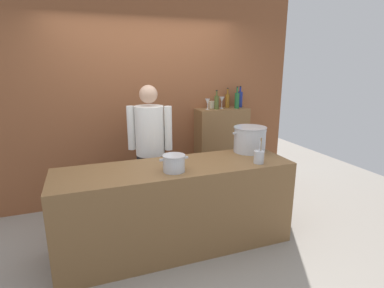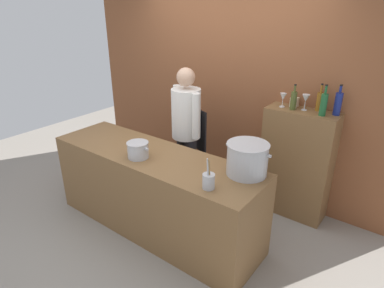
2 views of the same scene
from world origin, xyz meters
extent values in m
plane|color=gray|center=(0.00, 0.00, 0.00)|extent=(8.00, 8.00, 0.00)
cube|color=brown|center=(0.00, 1.40, 1.50)|extent=(4.40, 0.10, 3.00)
cube|color=brown|center=(0.00, 0.00, 0.45)|extent=(2.38, 0.70, 0.90)
cube|color=brown|center=(1.08, 1.19, 0.63)|extent=(0.76, 0.32, 1.27)
cylinder|color=black|center=(-0.02, 0.65, 0.42)|extent=(0.14, 0.14, 0.84)
cylinder|color=black|center=(-0.20, 0.73, 0.42)|extent=(0.14, 0.14, 0.84)
cylinder|color=white|center=(-0.11, 0.69, 1.13)|extent=(0.34, 0.34, 0.58)
cube|color=black|center=(-0.04, 0.85, 0.89)|extent=(0.28, 0.13, 0.52)
cylinder|color=white|center=(0.09, 0.60, 1.16)|extent=(0.09, 0.09, 0.52)
cylinder|color=white|center=(-0.31, 0.77, 1.16)|extent=(0.09, 0.09, 0.52)
sphere|color=tan|center=(-0.11, 0.69, 1.55)|extent=(0.21, 0.21, 0.21)
cylinder|color=#B7BABF|center=(0.96, 0.20, 1.04)|extent=(0.36, 0.36, 0.28)
cylinder|color=#B7BABF|center=(0.96, 0.20, 1.19)|extent=(0.38, 0.38, 0.01)
cube|color=#B7BABF|center=(0.76, 0.20, 1.13)|extent=(0.04, 0.02, 0.02)
cube|color=#B7BABF|center=(1.15, 0.20, 1.13)|extent=(0.04, 0.02, 0.02)
cylinder|color=#B7BABF|center=(-0.06, -0.14, 0.98)|extent=(0.21, 0.21, 0.15)
cylinder|color=#B7BABF|center=(-0.06, -0.14, 1.06)|extent=(0.22, 0.22, 0.01)
cube|color=#B7BABF|center=(-0.19, -0.14, 1.02)|extent=(0.04, 0.02, 0.02)
cube|color=#B7BABF|center=(0.06, -0.14, 1.02)|extent=(0.04, 0.02, 0.02)
cylinder|color=#B7BABF|center=(0.83, -0.21, 0.97)|extent=(0.10, 0.10, 0.13)
cylinder|color=olive|center=(0.84, -0.21, 1.04)|extent=(0.02, 0.03, 0.25)
cylinder|color=#B7BABF|center=(0.83, -0.21, 1.03)|extent=(0.02, 0.03, 0.22)
cylinder|color=#B7BABF|center=(0.82, -0.22, 1.05)|extent=(0.03, 0.01, 0.26)
cylinder|color=#1E592D|center=(1.28, 1.14, 1.38)|extent=(0.07, 0.07, 0.22)
cylinder|color=#1E592D|center=(1.28, 1.14, 1.53)|extent=(0.02, 0.02, 0.08)
cylinder|color=black|center=(1.28, 1.14, 1.58)|extent=(0.03, 0.03, 0.01)
cylinder|color=#475123|center=(0.97, 1.16, 1.36)|extent=(0.06, 0.06, 0.19)
cylinder|color=#475123|center=(0.97, 1.16, 1.49)|extent=(0.02, 0.02, 0.07)
cylinder|color=black|center=(0.97, 1.16, 1.53)|extent=(0.03, 0.03, 0.01)
cylinder|color=navy|center=(1.39, 1.25, 1.38)|extent=(0.07, 0.07, 0.23)
cylinder|color=navy|center=(1.39, 1.25, 1.53)|extent=(0.03, 0.03, 0.07)
cylinder|color=black|center=(1.39, 1.25, 1.57)|extent=(0.03, 0.03, 0.01)
cylinder|color=#8C5919|center=(1.20, 1.28, 1.36)|extent=(0.06, 0.06, 0.20)
cylinder|color=#8C5919|center=(1.20, 1.28, 1.50)|extent=(0.02, 0.02, 0.08)
cylinder|color=black|center=(1.20, 1.28, 1.55)|extent=(0.03, 0.03, 0.01)
cylinder|color=silver|center=(0.84, 1.18, 1.27)|extent=(0.06, 0.06, 0.01)
cylinder|color=silver|center=(0.84, 1.18, 1.31)|extent=(0.01, 0.01, 0.07)
cone|color=silver|center=(0.84, 1.18, 1.38)|extent=(0.07, 0.07, 0.08)
cylinder|color=silver|center=(1.07, 1.21, 1.27)|extent=(0.06, 0.06, 0.01)
cylinder|color=silver|center=(1.07, 1.21, 1.31)|extent=(0.01, 0.01, 0.09)
cone|color=silver|center=(1.07, 1.21, 1.40)|extent=(0.08, 0.08, 0.08)
cube|color=beige|center=(0.94, 1.27, 1.32)|extent=(0.08, 0.08, 0.10)
camera|label=1|loc=(-0.84, -2.74, 1.88)|focal=28.19mm
camera|label=2|loc=(2.13, -2.16, 2.32)|focal=30.63mm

